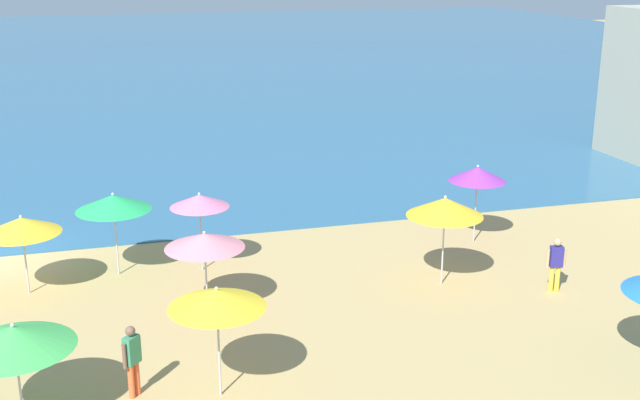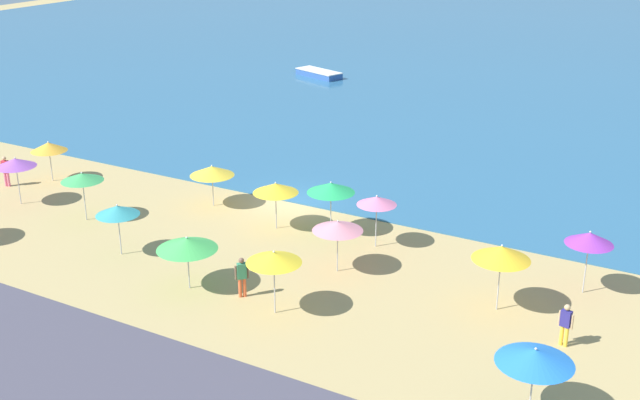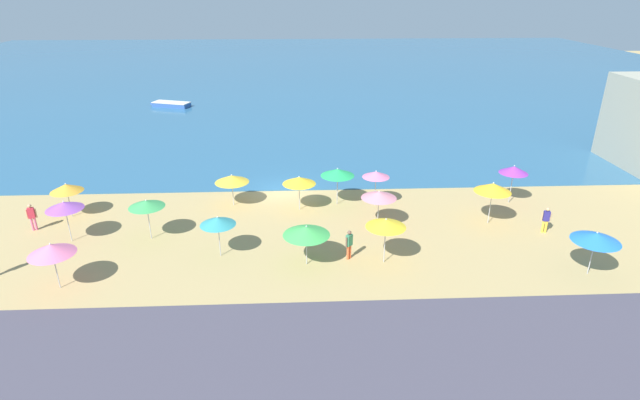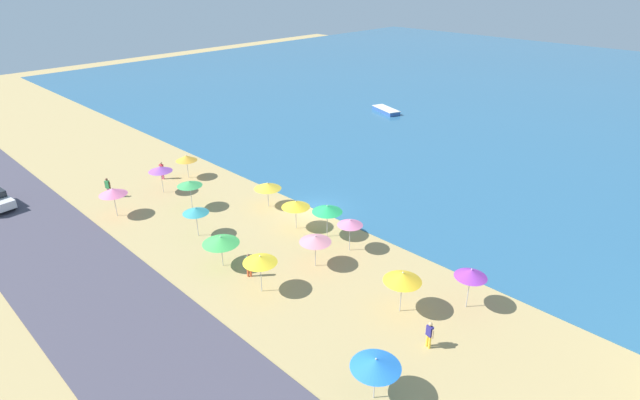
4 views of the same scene
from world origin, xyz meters
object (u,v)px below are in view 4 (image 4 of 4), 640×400
Objects in this scene: beach_umbrella_5 at (196,210)px; beach_umbrella_7 at (350,223)px; beach_umbrella_9 at (315,239)px; bather_0 at (108,187)px; beach_umbrella_14 at (403,277)px; beach_umbrella_8 at (221,240)px; beach_umbrella_4 at (268,186)px; bather_1 at (162,169)px; beach_umbrella_12 at (376,363)px; skiff_nearshore at (386,110)px; beach_umbrella_0 at (471,273)px; beach_umbrella_6 at (260,259)px; beach_umbrella_10 at (296,204)px; beach_umbrella_2 at (186,158)px; beach_umbrella_11 at (160,169)px; beach_umbrella_13 at (327,209)px; bather_2 at (429,333)px; bather_3 at (249,264)px; beach_umbrella_1 at (113,191)px; beach_umbrella_3 at (190,184)px.

beach_umbrella_7 is at bearing 34.04° from beach_umbrella_5.
beach_umbrella_9 is 1.30× the size of bather_0.
beach_umbrella_14 is at bearing -24.54° from beach_umbrella_7.
beach_umbrella_8 is at bearing -158.72° from beach_umbrella_14.
beach_umbrella_4 is 1.32× the size of bather_1.
beach_umbrella_12 is 50.07m from skiff_nearshore.
beach_umbrella_0 is 12.50m from beach_umbrella_6.
bather_0 is 5.39m from bather_1.
beach_umbrella_12 is at bearing -30.56° from beach_umbrella_10.
beach_umbrella_0 reaches higher than beach_umbrella_8.
beach_umbrella_5 reaches higher than bather_1.
beach_umbrella_8 is 1.44× the size of bather_1.
beach_umbrella_2 is 7.40m from bather_0.
beach_umbrella_7 is at bearing -179.71° from beach_umbrella_0.
beach_umbrella_9 reaches higher than beach_umbrella_8.
beach_umbrella_11 is (-18.18, -1.14, 0.18)m from beach_umbrella_9.
bather_2 is at bearing -21.59° from beach_umbrella_13.
beach_umbrella_4 is (10.23, 1.37, -0.10)m from beach_umbrella_2.
bather_3 is at bearing -9.92° from beach_umbrella_11.
beach_umbrella_14 reaches higher than bather_3.
beach_umbrella_6 is at bearing -7.21° from beach_umbrella_5.
beach_umbrella_13 is at bearing 159.88° from beach_umbrella_14.
beach_umbrella_12 is at bearing 0.09° from beach_umbrella_1.
beach_umbrella_9 reaches higher than skiff_nearshore.
beach_umbrella_12 is 0.93× the size of beach_umbrella_13.
beach_umbrella_4 is 6.93m from beach_umbrella_5.
bather_2 is (14.73, -4.03, -1.15)m from beach_umbrella_10.
beach_umbrella_1 is at bearing -84.92° from skiff_nearshore.
beach_umbrella_6 reaches higher than beach_umbrella_11.
beach_umbrella_5 is at bearing -13.48° from beach_umbrella_11.
beach_umbrella_7 is at bearing -7.22° from beach_umbrella_13.
beach_umbrella_3 reaches higher than beach_umbrella_12.
beach_umbrella_3 is 0.98× the size of beach_umbrella_11.
beach_umbrella_1 is at bearing -160.51° from beach_umbrella_0.
beach_umbrella_4 is at bearing 165.44° from bather_2.
beach_umbrella_14 is at bearing 10.39° from bather_0.
beach_umbrella_3 is at bearing 152.92° from beach_umbrella_5.
beach_umbrella_14 reaches higher than beach_umbrella_10.
beach_umbrella_0 is at bearing 37.47° from beach_umbrella_6.
beach_umbrella_0 reaches higher than beach_umbrella_3.
beach_umbrella_7 is 1.05× the size of beach_umbrella_10.
beach_umbrella_14 is (-3.03, 6.15, 0.27)m from beach_umbrella_12.
beach_umbrella_13 reaches higher than bather_1.
beach_umbrella_8 is at bearing 8.01° from beach_umbrella_1.
beach_umbrella_1 is 17.37m from beach_umbrella_13.
beach_umbrella_9 reaches higher than bather_3.
beach_umbrella_1 is 5.19m from beach_umbrella_11.
beach_umbrella_8 is at bearing -13.40° from beach_umbrella_11.
beach_umbrella_10 is (-14.40, -0.50, -0.31)m from beach_umbrella_0.
beach_umbrella_8 reaches higher than beach_umbrella_4.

